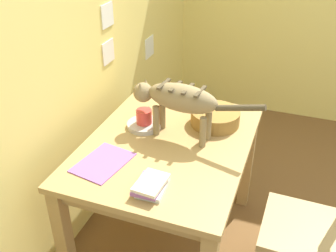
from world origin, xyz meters
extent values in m
cube|color=#F1DA71|center=(0.00, 1.69, 1.25)|extent=(4.66, 0.10, 2.50)
cube|color=white|center=(0.48, 1.64, 1.04)|extent=(0.14, 0.01, 0.14)
cube|color=white|center=(1.15, 1.64, 0.85)|extent=(0.16, 0.01, 0.16)
cube|color=white|center=(0.50, 1.64, 1.27)|extent=(0.14, 0.01, 0.14)
cube|color=tan|center=(0.04, 1.07, 0.73)|extent=(1.13, 0.86, 0.03)
cube|color=#A07E49|center=(0.04, 1.07, 0.68)|extent=(1.05, 0.78, 0.07)
cube|color=tan|center=(0.56, 0.69, 0.36)|extent=(0.07, 0.07, 0.71)
cube|color=tan|center=(-0.47, 1.45, 0.36)|extent=(0.07, 0.07, 0.71)
cube|color=tan|center=(0.56, 1.45, 0.36)|extent=(0.07, 0.07, 0.71)
ellipsoid|color=olive|center=(0.12, 1.02, 0.99)|extent=(0.18, 0.41, 0.15)
cube|color=#4A3F29|center=(0.11, 0.92, 1.05)|extent=(0.14, 0.03, 0.01)
cube|color=#4A3F29|center=(0.12, 0.99, 1.05)|extent=(0.14, 0.03, 0.01)
cube|color=#4A3F29|center=(0.12, 1.06, 1.05)|extent=(0.14, 0.03, 0.01)
cube|color=#4A3F29|center=(0.13, 1.13, 1.05)|extent=(0.14, 0.03, 0.01)
cylinder|color=olive|center=(0.10, 1.16, 0.84)|extent=(0.04, 0.04, 0.17)
cylinder|color=olive|center=(0.17, 1.15, 0.84)|extent=(0.04, 0.04, 0.17)
cylinder|color=olive|center=(0.07, 0.89, 0.84)|extent=(0.04, 0.04, 0.17)
cylinder|color=olive|center=(0.15, 0.88, 0.84)|extent=(0.04, 0.04, 0.17)
sphere|color=olive|center=(0.14, 1.25, 0.97)|extent=(0.11, 0.11, 0.11)
cone|color=olive|center=(0.11, 1.26, 1.02)|extent=(0.04, 0.04, 0.04)
cone|color=olive|center=(0.17, 1.25, 1.02)|extent=(0.04, 0.04, 0.04)
cylinder|color=#4A3F29|center=(0.09, 0.71, 1.00)|extent=(0.06, 0.26, 0.09)
cylinder|color=#B8B0A6|center=(0.14, 1.25, 0.76)|extent=(0.20, 0.20, 0.03)
cylinder|color=#D33C36|center=(0.14, 1.25, 0.82)|extent=(0.09, 0.09, 0.08)
torus|color=#D33C36|center=(0.20, 1.25, 0.82)|extent=(0.06, 0.01, 0.06)
cube|color=#9558A7|center=(-0.25, 1.31, 0.75)|extent=(0.32, 0.26, 0.01)
cube|color=silver|center=(-0.35, 1.00, 0.76)|extent=(0.18, 0.13, 0.02)
cube|color=#8D549C|center=(-0.36, 1.01, 0.78)|extent=(0.18, 0.12, 0.02)
cube|color=beige|center=(-0.36, 1.00, 0.80)|extent=(0.18, 0.13, 0.02)
cylinder|color=olive|center=(0.32, 0.88, 0.79)|extent=(0.28, 0.28, 0.09)
cylinder|color=#433116|center=(0.32, 0.88, 0.80)|extent=(0.23, 0.23, 0.07)
cube|color=tan|center=(-0.03, 0.30, 0.43)|extent=(0.43, 0.43, 0.04)
cube|color=tan|center=(0.16, 0.49, 0.21)|extent=(0.04, 0.04, 0.41)
cube|color=tan|center=(0.15, 0.11, 0.21)|extent=(0.04, 0.04, 0.41)
camera|label=1|loc=(-1.61, 0.47, 1.90)|focal=41.42mm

